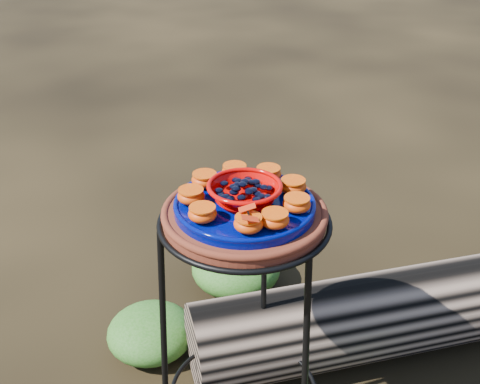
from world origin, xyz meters
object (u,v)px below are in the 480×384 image
(driftwood_log, at_px, (417,308))
(cobalt_plate, at_px, (245,206))
(red_bowl, at_px, (245,193))
(terracotta_saucer, at_px, (245,216))
(plant_stand, at_px, (244,336))

(driftwood_log, bearing_deg, cobalt_plate, -131.41)
(cobalt_plate, distance_m, red_bowl, 0.03)
(terracotta_saucer, xyz_separation_m, cobalt_plate, (0.00, 0.00, 0.03))
(terracotta_saucer, bearing_deg, plant_stand, 0.00)
(plant_stand, height_order, cobalt_plate, cobalt_plate)
(red_bowl, relative_size, driftwood_log, 0.11)
(terracotta_saucer, bearing_deg, cobalt_plate, 0.00)
(terracotta_saucer, height_order, driftwood_log, terracotta_saucer)
(plant_stand, bearing_deg, red_bowl, 0.00)
(plant_stand, distance_m, cobalt_plate, 0.39)
(terracotta_saucer, relative_size, red_bowl, 2.33)
(plant_stand, distance_m, red_bowl, 0.42)
(terracotta_saucer, distance_m, cobalt_plate, 0.03)
(plant_stand, relative_size, red_bowl, 4.36)
(red_bowl, height_order, driftwood_log, red_bowl)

